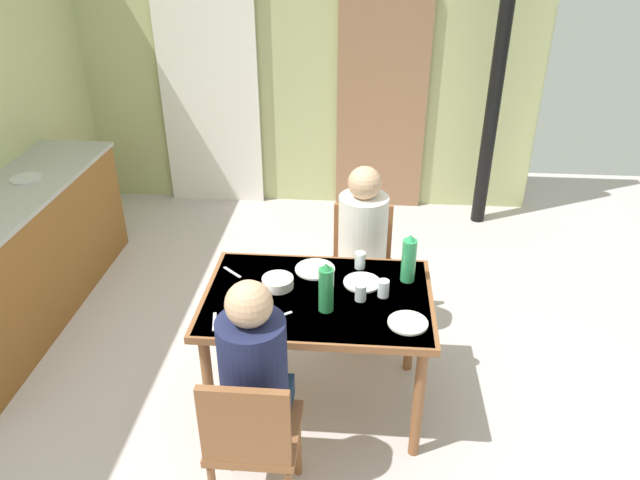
{
  "coord_description": "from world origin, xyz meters",
  "views": [
    {
      "loc": [
        0.61,
        -2.65,
        2.53
      ],
      "look_at": [
        0.39,
        0.13,
        1.0
      ],
      "focal_mm": 33.89,
      "sensor_mm": 36.0,
      "label": 1
    }
  ],
  "objects_px": {
    "water_bottle_green_near": "(409,259)",
    "person_near_diner": "(254,366)",
    "chair_near_diner": "(252,437)",
    "kitchen_counter": "(17,260)",
    "serving_bowl_center": "(278,282)",
    "person_far_diner": "(363,235)",
    "water_bottle_green_far": "(326,288)",
    "dining_table": "(318,309)",
    "chair_far_diner": "(362,263)"
  },
  "relations": [
    {
      "from": "chair_near_diner",
      "to": "chair_far_diner",
      "type": "bearing_deg",
      "value": 73.47
    },
    {
      "from": "chair_near_diner",
      "to": "water_bottle_green_near",
      "type": "relative_size",
      "value": 3.09
    },
    {
      "from": "chair_far_diner",
      "to": "water_bottle_green_near",
      "type": "relative_size",
      "value": 3.09
    },
    {
      "from": "dining_table",
      "to": "chair_near_diner",
      "type": "xyz_separation_m",
      "value": [
        -0.23,
        -0.76,
        -0.16
      ]
    },
    {
      "from": "chair_far_diner",
      "to": "water_bottle_green_near",
      "type": "xyz_separation_m",
      "value": [
        0.25,
        -0.57,
        0.38
      ]
    },
    {
      "from": "dining_table",
      "to": "water_bottle_green_near",
      "type": "relative_size",
      "value": 4.29
    },
    {
      "from": "dining_table",
      "to": "water_bottle_green_far",
      "type": "height_order",
      "value": "water_bottle_green_far"
    },
    {
      "from": "person_near_diner",
      "to": "serving_bowl_center",
      "type": "height_order",
      "value": "person_near_diner"
    },
    {
      "from": "person_near_diner",
      "to": "water_bottle_green_far",
      "type": "bearing_deg",
      "value": 60.77
    },
    {
      "from": "kitchen_counter",
      "to": "person_far_diner",
      "type": "height_order",
      "value": "person_far_diner"
    },
    {
      "from": "kitchen_counter",
      "to": "person_far_diner",
      "type": "bearing_deg",
      "value": -1.83
    },
    {
      "from": "person_far_diner",
      "to": "chair_near_diner",
      "type": "bearing_deg",
      "value": 71.95
    },
    {
      "from": "chair_far_diner",
      "to": "water_bottle_green_far",
      "type": "bearing_deg",
      "value": 79.02
    },
    {
      "from": "person_near_diner",
      "to": "serving_bowl_center",
      "type": "bearing_deg",
      "value": 89.46
    },
    {
      "from": "dining_table",
      "to": "water_bottle_green_near",
      "type": "distance_m",
      "value": 0.56
    },
    {
      "from": "person_far_diner",
      "to": "chair_far_diner",
      "type": "bearing_deg",
      "value": -90.0
    },
    {
      "from": "person_far_diner",
      "to": "water_bottle_green_far",
      "type": "distance_m",
      "value": 0.77
    },
    {
      "from": "dining_table",
      "to": "chair_near_diner",
      "type": "height_order",
      "value": "chair_near_diner"
    },
    {
      "from": "dining_table",
      "to": "water_bottle_green_near",
      "type": "height_order",
      "value": "water_bottle_green_near"
    },
    {
      "from": "kitchen_counter",
      "to": "person_near_diner",
      "type": "xyz_separation_m",
      "value": [
        1.87,
        -1.32,
        0.33
      ]
    },
    {
      "from": "person_near_diner",
      "to": "person_far_diner",
      "type": "xyz_separation_m",
      "value": [
        0.45,
        1.25,
        0.0
      ]
    },
    {
      "from": "chair_near_diner",
      "to": "kitchen_counter",
      "type": "bearing_deg",
      "value": 142.06
    },
    {
      "from": "person_far_diner",
      "to": "water_bottle_green_near",
      "type": "distance_m",
      "value": 0.51
    },
    {
      "from": "person_far_diner",
      "to": "water_bottle_green_far",
      "type": "bearing_deg",
      "value": 77.08
    },
    {
      "from": "person_far_diner",
      "to": "water_bottle_green_far",
      "type": "xyz_separation_m",
      "value": [
        -0.17,
        -0.75,
        0.09
      ]
    },
    {
      "from": "kitchen_counter",
      "to": "chair_far_diner",
      "type": "xyz_separation_m",
      "value": [
        2.32,
        0.06,
        0.05
      ]
    },
    {
      "from": "person_near_diner",
      "to": "water_bottle_green_near",
      "type": "bearing_deg",
      "value": 49.12
    },
    {
      "from": "kitchen_counter",
      "to": "person_far_diner",
      "type": "distance_m",
      "value": 2.34
    },
    {
      "from": "chair_far_diner",
      "to": "water_bottle_green_near",
      "type": "distance_m",
      "value": 0.73
    },
    {
      "from": "kitchen_counter",
      "to": "dining_table",
      "type": "xyz_separation_m",
      "value": [
        2.1,
        -0.7,
        0.21
      ]
    },
    {
      "from": "kitchen_counter",
      "to": "dining_table",
      "type": "height_order",
      "value": "kitchen_counter"
    },
    {
      "from": "dining_table",
      "to": "chair_far_diner",
      "type": "xyz_separation_m",
      "value": [
        0.22,
        0.76,
        -0.16
      ]
    },
    {
      "from": "water_bottle_green_near",
      "to": "water_bottle_green_far",
      "type": "distance_m",
      "value": 0.53
    },
    {
      "from": "person_near_diner",
      "to": "serving_bowl_center",
      "type": "relative_size",
      "value": 4.53
    },
    {
      "from": "chair_far_diner",
      "to": "person_near_diner",
      "type": "bearing_deg",
      "value": 71.95
    },
    {
      "from": "chair_near_diner",
      "to": "serving_bowl_center",
      "type": "height_order",
      "value": "chair_near_diner"
    },
    {
      "from": "person_near_diner",
      "to": "person_far_diner",
      "type": "relative_size",
      "value": 1.0
    },
    {
      "from": "serving_bowl_center",
      "to": "water_bottle_green_near",
      "type": "bearing_deg",
      "value": 10.0
    },
    {
      "from": "kitchen_counter",
      "to": "dining_table",
      "type": "distance_m",
      "value": 2.22
    },
    {
      "from": "chair_near_diner",
      "to": "person_near_diner",
      "type": "height_order",
      "value": "person_near_diner"
    },
    {
      "from": "dining_table",
      "to": "person_near_diner",
      "type": "xyz_separation_m",
      "value": [
        -0.23,
        -0.62,
        0.12
      ]
    },
    {
      "from": "kitchen_counter",
      "to": "chair_near_diner",
      "type": "distance_m",
      "value": 2.37
    },
    {
      "from": "person_near_diner",
      "to": "water_bottle_green_far",
      "type": "relative_size",
      "value": 2.81
    },
    {
      "from": "water_bottle_green_near",
      "to": "person_near_diner",
      "type": "bearing_deg",
      "value": -130.88
    },
    {
      "from": "person_near_diner",
      "to": "water_bottle_green_far",
      "type": "height_order",
      "value": "person_near_diner"
    },
    {
      "from": "dining_table",
      "to": "person_near_diner",
      "type": "relative_size",
      "value": 1.57
    },
    {
      "from": "kitchen_counter",
      "to": "water_bottle_green_far",
      "type": "height_order",
      "value": "water_bottle_green_far"
    },
    {
      "from": "water_bottle_green_near",
      "to": "serving_bowl_center",
      "type": "distance_m",
      "value": 0.71
    },
    {
      "from": "serving_bowl_center",
      "to": "dining_table",
      "type": "bearing_deg",
      "value": -16.65
    },
    {
      "from": "chair_near_diner",
      "to": "water_bottle_green_near",
      "type": "xyz_separation_m",
      "value": [
        0.7,
        0.95,
        0.38
      ]
    }
  ]
}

